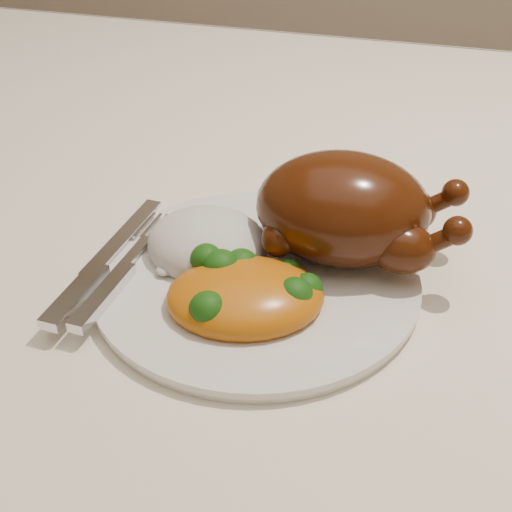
# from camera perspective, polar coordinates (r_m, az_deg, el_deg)

# --- Properties ---
(dining_table) EXTENTS (1.60, 0.90, 0.76)m
(dining_table) POSITION_cam_1_polar(r_m,az_deg,el_deg) (0.80, 12.31, -2.55)
(dining_table) COLOR brown
(dining_table) RESTS_ON floor
(tablecloth) EXTENTS (1.73, 1.03, 0.18)m
(tablecloth) POSITION_cam_1_polar(r_m,az_deg,el_deg) (0.76, 12.98, 1.83)
(tablecloth) COLOR white
(tablecloth) RESTS_ON dining_table
(dinner_plate) EXTENTS (0.34, 0.34, 0.01)m
(dinner_plate) POSITION_cam_1_polar(r_m,az_deg,el_deg) (0.62, 0.00, -1.97)
(dinner_plate) COLOR silver
(dinner_plate) RESTS_ON tablecloth
(roast_chicken) EXTENTS (0.19, 0.12, 0.10)m
(roast_chicken) POSITION_cam_1_polar(r_m,az_deg,el_deg) (0.62, 7.35, 3.73)
(roast_chicken) COLOR #461807
(roast_chicken) RESTS_ON dinner_plate
(rice_mound) EXTENTS (0.11, 0.10, 0.06)m
(rice_mound) POSITION_cam_1_polar(r_m,az_deg,el_deg) (0.63, -3.90, 0.92)
(rice_mound) COLOR silver
(rice_mound) RESTS_ON dinner_plate
(mac_and_cheese) EXTENTS (0.15, 0.13, 0.05)m
(mac_and_cheese) POSITION_cam_1_polar(r_m,az_deg,el_deg) (0.57, -0.46, -3.01)
(mac_and_cheese) COLOR #CD640D
(mac_and_cheese) RESTS_ON dinner_plate
(cutlery) EXTENTS (0.04, 0.20, 0.01)m
(cutlery) POSITION_cam_1_polar(r_m,az_deg,el_deg) (0.62, -12.09, -1.55)
(cutlery) COLOR silver
(cutlery) RESTS_ON dinner_plate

